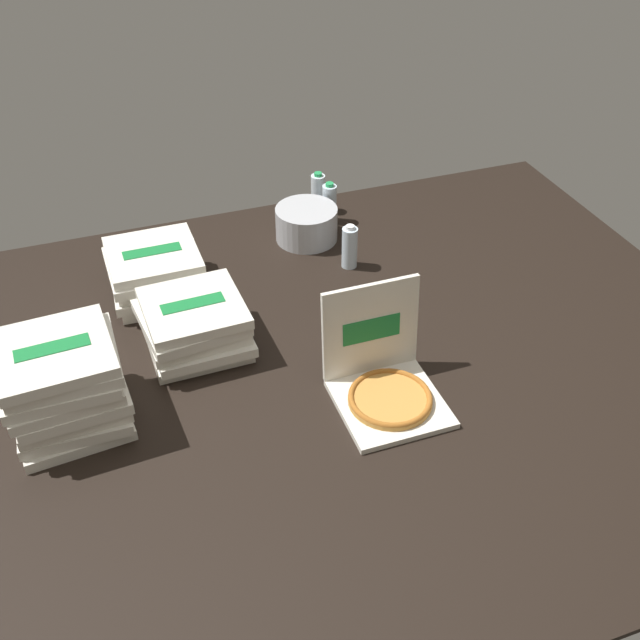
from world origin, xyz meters
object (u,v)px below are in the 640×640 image
object	(u,v)px
pizza_stack_left_near	(157,272)
water_bottle_1	(318,193)
open_pizza_box	(385,380)
pizza_stack_left_mid	(194,325)
water_bottle_2	(329,203)
ice_bucket	(306,224)
pizza_stack_left_far	(65,385)
water_bottle_0	(350,247)

from	to	relation	value
pizza_stack_left_near	water_bottle_1	size ratio (longest dim) A/B	1.94
open_pizza_box	pizza_stack_left_mid	bearing A→B (deg)	138.77
open_pizza_box	water_bottle_2	xyz separation A→B (m)	(0.23, 1.16, 0.02)
pizza_stack_left_near	water_bottle_2	distance (m)	0.89
ice_bucket	water_bottle_1	xyz separation A→B (m)	(0.13, 0.22, 0.02)
open_pizza_box	water_bottle_1	xyz separation A→B (m)	(0.21, 1.28, 0.02)
ice_bucket	water_bottle_1	distance (m)	0.26
pizza_stack_left_mid	pizza_stack_left_far	xyz separation A→B (m)	(-0.46, -0.24, 0.06)
pizza_stack_left_near	water_bottle_1	xyz separation A→B (m)	(0.83, 0.41, -0.00)
pizza_stack_left_near	pizza_stack_left_mid	bearing A→B (deg)	-79.72
pizza_stack_left_mid	water_bottle_2	world-z (taller)	same
pizza_stack_left_far	pizza_stack_left_mid	bearing A→B (deg)	27.28
pizza_stack_left_near	water_bottle_2	size ratio (longest dim) A/B	1.94
pizza_stack_left_mid	water_bottle_0	bearing A→B (deg)	23.16
water_bottle_2	pizza_stack_left_near	bearing A→B (deg)	-160.34
open_pizza_box	ice_bucket	distance (m)	1.06
open_pizza_box	water_bottle_2	size ratio (longest dim) A/B	1.95
pizza_stack_left_mid	pizza_stack_left_far	world-z (taller)	pizza_stack_left_far
open_pizza_box	ice_bucket	size ratio (longest dim) A/B	1.40
water_bottle_0	water_bottle_1	world-z (taller)	same
pizza_stack_left_near	water_bottle_1	bearing A→B (deg)	26.56
pizza_stack_left_near	water_bottle_0	world-z (taller)	same
ice_bucket	water_bottle_1	size ratio (longest dim) A/B	1.40
pizza_stack_left_mid	water_bottle_2	xyz separation A→B (m)	(0.77, 0.69, -0.00)
pizza_stack_left_far	water_bottle_0	size ratio (longest dim) A/B	1.97
pizza_stack_left_near	water_bottle_0	size ratio (longest dim) A/B	1.94
water_bottle_2	water_bottle_0	bearing A→B (deg)	-97.34
ice_bucket	water_bottle_2	size ratio (longest dim) A/B	1.40
water_bottle_0	water_bottle_1	xyz separation A→B (m)	(0.03, 0.49, 0.00)
pizza_stack_left_far	pizza_stack_left_near	bearing A→B (deg)	57.89
pizza_stack_left_far	water_bottle_0	distance (m)	1.31
ice_bucket	water_bottle_2	world-z (taller)	water_bottle_2
pizza_stack_left_far	ice_bucket	world-z (taller)	pizza_stack_left_far
pizza_stack_left_mid	pizza_stack_left_far	bearing A→B (deg)	-152.72
pizza_stack_left_far	water_bottle_0	bearing A→B (deg)	24.80
open_pizza_box	ice_bucket	bearing A→B (deg)	85.58
pizza_stack_left_mid	ice_bucket	distance (m)	0.85
pizza_stack_left_far	water_bottle_2	size ratio (longest dim) A/B	1.97
pizza_stack_left_far	water_bottle_1	bearing A→B (deg)	40.42
pizza_stack_left_far	water_bottle_2	distance (m)	1.54
open_pizza_box	pizza_stack_left_far	xyz separation A→B (m)	(-1.01, 0.24, 0.08)
pizza_stack_left_mid	pizza_stack_left_near	bearing A→B (deg)	100.28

